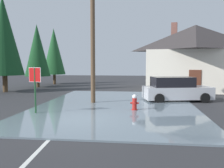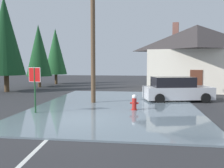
{
  "view_description": "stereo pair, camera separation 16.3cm",
  "coord_description": "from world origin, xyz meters",
  "px_view_note": "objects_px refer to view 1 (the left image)",
  "views": [
    {
      "loc": [
        2.81,
        -10.63,
        2.57
      ],
      "look_at": [
        1.04,
        3.73,
        1.34
      ],
      "focal_mm": 39.69,
      "sensor_mm": 36.0,
      "label": 1
    },
    {
      "loc": [
        2.97,
        -10.61,
        2.57
      ],
      "look_at": [
        1.04,
        3.73,
        1.34
      ],
      "focal_mm": 39.69,
      "sensor_mm": 36.0,
      "label": 2
    }
  ],
  "objects_px": {
    "fire_hydrant": "(135,103)",
    "house": "(195,56)",
    "parked_car": "(176,90)",
    "pine_tree_mid_left": "(3,36)",
    "pine_tree_short_left": "(37,50)",
    "utility_pole": "(93,36)",
    "pine_tree_tall_left": "(54,52)",
    "stop_sign_near": "(35,81)"
  },
  "relations": [
    {
      "from": "house",
      "to": "pine_tree_short_left",
      "type": "height_order",
      "value": "house"
    },
    {
      "from": "pine_tree_tall_left",
      "to": "pine_tree_mid_left",
      "type": "distance_m",
      "value": 8.63
    },
    {
      "from": "utility_pole",
      "to": "pine_tree_tall_left",
      "type": "bearing_deg",
      "value": 118.88
    },
    {
      "from": "fire_hydrant",
      "to": "utility_pole",
      "type": "distance_m",
      "value": 5.12
    },
    {
      "from": "house",
      "to": "pine_tree_mid_left",
      "type": "xyz_separation_m",
      "value": [
        -17.15,
        -4.29,
        1.72
      ]
    },
    {
      "from": "fire_hydrant",
      "to": "stop_sign_near",
      "type": "bearing_deg",
      "value": -163.65
    },
    {
      "from": "pine_tree_tall_left",
      "to": "pine_tree_mid_left",
      "type": "xyz_separation_m",
      "value": [
        -1.46,
        -8.44,
        0.99
      ]
    },
    {
      "from": "parked_car",
      "to": "pine_tree_tall_left",
      "type": "height_order",
      "value": "pine_tree_tall_left"
    },
    {
      "from": "stop_sign_near",
      "to": "utility_pole",
      "type": "relative_size",
      "value": 0.29
    },
    {
      "from": "stop_sign_near",
      "to": "parked_car",
      "type": "bearing_deg",
      "value": 35.02
    },
    {
      "from": "stop_sign_near",
      "to": "parked_car",
      "type": "xyz_separation_m",
      "value": [
        7.56,
        5.3,
        -0.9
      ]
    },
    {
      "from": "fire_hydrant",
      "to": "pine_tree_tall_left",
      "type": "height_order",
      "value": "pine_tree_tall_left"
    },
    {
      "from": "house",
      "to": "pine_tree_tall_left",
      "type": "bearing_deg",
      "value": 165.17
    },
    {
      "from": "fire_hydrant",
      "to": "pine_tree_short_left",
      "type": "xyz_separation_m",
      "value": [
        -10.65,
        11.96,
        3.45
      ]
    },
    {
      "from": "utility_pole",
      "to": "parked_car",
      "type": "distance_m",
      "value": 6.58
    },
    {
      "from": "pine_tree_tall_left",
      "to": "pine_tree_short_left",
      "type": "height_order",
      "value": "pine_tree_tall_left"
    },
    {
      "from": "fire_hydrant",
      "to": "house",
      "type": "distance_m",
      "value": 13.23
    },
    {
      "from": "house",
      "to": "parked_car",
      "type": "bearing_deg",
      "value": -109.37
    },
    {
      "from": "utility_pole",
      "to": "pine_tree_short_left",
      "type": "xyz_separation_m",
      "value": [
        -7.96,
        9.8,
        -0.33
      ]
    },
    {
      "from": "parked_car",
      "to": "pine_tree_short_left",
      "type": "height_order",
      "value": "pine_tree_short_left"
    },
    {
      "from": "pine_tree_tall_left",
      "to": "house",
      "type": "bearing_deg",
      "value": -14.83
    },
    {
      "from": "pine_tree_tall_left",
      "to": "pine_tree_short_left",
      "type": "distance_m",
      "value": 3.95
    },
    {
      "from": "house",
      "to": "pine_tree_tall_left",
      "type": "distance_m",
      "value": 16.25
    },
    {
      "from": "stop_sign_near",
      "to": "parked_car",
      "type": "relative_size",
      "value": 0.5
    },
    {
      "from": "stop_sign_near",
      "to": "pine_tree_mid_left",
      "type": "distance_m",
      "value": 11.67
    },
    {
      "from": "parked_car",
      "to": "utility_pole",
      "type": "bearing_deg",
      "value": -162.47
    },
    {
      "from": "fire_hydrant",
      "to": "pine_tree_mid_left",
      "type": "xyz_separation_m",
      "value": [
        -11.72,
        7.45,
        4.5
      ]
    },
    {
      "from": "house",
      "to": "pine_tree_mid_left",
      "type": "relative_size",
      "value": 1.22
    },
    {
      "from": "stop_sign_near",
      "to": "parked_car",
      "type": "distance_m",
      "value": 9.27
    },
    {
      "from": "stop_sign_near",
      "to": "house",
      "type": "distance_m",
      "value": 16.82
    },
    {
      "from": "stop_sign_near",
      "to": "fire_hydrant",
      "type": "bearing_deg",
      "value": 16.35
    },
    {
      "from": "pine_tree_tall_left",
      "to": "pine_tree_mid_left",
      "type": "relative_size",
      "value": 0.8
    },
    {
      "from": "pine_tree_tall_left",
      "to": "pine_tree_short_left",
      "type": "bearing_deg",
      "value": -95.64
    },
    {
      "from": "house",
      "to": "parked_car",
      "type": "relative_size",
      "value": 2.15
    },
    {
      "from": "utility_pole",
      "to": "pine_tree_short_left",
      "type": "bearing_deg",
      "value": 129.1
    },
    {
      "from": "pine_tree_mid_left",
      "to": "pine_tree_short_left",
      "type": "bearing_deg",
      "value": 76.63
    },
    {
      "from": "fire_hydrant",
      "to": "pine_tree_short_left",
      "type": "distance_m",
      "value": 16.39
    },
    {
      "from": "parked_car",
      "to": "pine_tree_mid_left",
      "type": "height_order",
      "value": "pine_tree_mid_left"
    },
    {
      "from": "utility_pole",
      "to": "pine_tree_tall_left",
      "type": "distance_m",
      "value": 15.68
    },
    {
      "from": "pine_tree_short_left",
      "to": "pine_tree_tall_left",
      "type": "bearing_deg",
      "value": 84.36
    },
    {
      "from": "parked_car",
      "to": "house",
      "type": "bearing_deg",
      "value": 70.63
    },
    {
      "from": "fire_hydrant",
      "to": "pine_tree_tall_left",
      "type": "relative_size",
      "value": 0.13
    }
  ]
}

